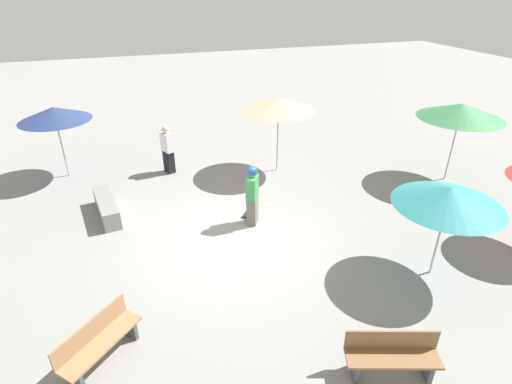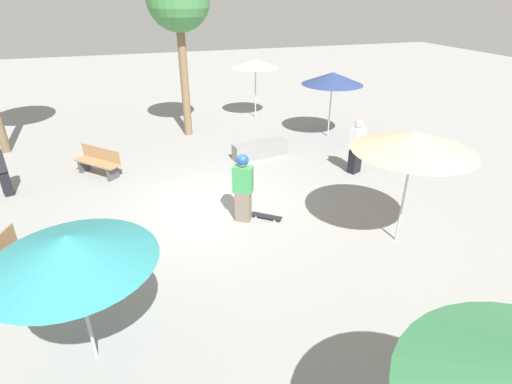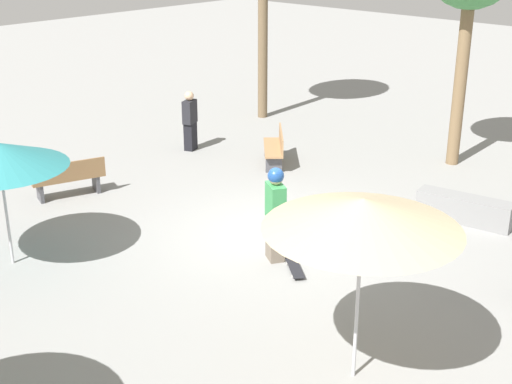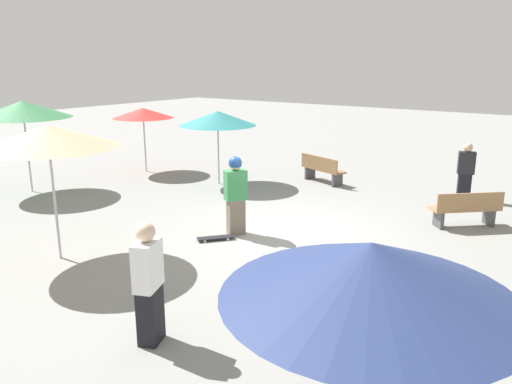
{
  "view_description": "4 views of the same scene",
  "coord_description": "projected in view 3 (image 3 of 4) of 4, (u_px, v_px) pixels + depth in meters",
  "views": [
    {
      "loc": [
        2.07,
        8.5,
        6.12
      ],
      "look_at": [
        -0.79,
        -0.14,
        1.23
      ],
      "focal_mm": 28.0,
      "sensor_mm": 36.0,
      "label": 1
    },
    {
      "loc": [
        -9.13,
        1.71,
        5.15
      ],
      "look_at": [
        -1.39,
        -0.74,
        1.02
      ],
      "focal_mm": 28.0,
      "sensor_mm": 36.0,
      "label": 2
    },
    {
      "loc": [
        -9.61,
        -8.22,
        5.84
      ],
      "look_at": [
        -0.75,
        -0.05,
        1.14
      ],
      "focal_mm": 50.0,
      "sensor_mm": 36.0,
      "label": 3
    },
    {
      "loc": [
        5.67,
        -8.82,
        3.75
      ],
      "look_at": [
        -0.4,
        -0.44,
        1.0
      ],
      "focal_mm": 35.0,
      "sensor_mm": 36.0,
      "label": 4
    }
  ],
  "objects": [
    {
      "name": "shade_umbrella_tan",
      "position": [
        363.0,
        214.0,
        8.81
      ],
      "size": [
        2.53,
        2.53,
        2.59
      ],
      "color": "#B7B7BC",
      "rests_on": "ground_plane"
    },
    {
      "name": "bench_near",
      "position": [
        275.0,
        148.0,
        17.74
      ],
      "size": [
        1.47,
        1.42,
        0.85
      ],
      "rotation": [
        0.0,
        0.0,
        0.76
      ],
      "color": "#47474C",
      "rests_on": "ground_plane"
    },
    {
      "name": "skateboard",
      "position": [
        295.0,
        268.0,
        12.5
      ],
      "size": [
        0.66,
        0.75,
        0.07
      ],
      "rotation": [
        0.0,
        0.0,
        4.04
      ],
      "color": "black",
      "rests_on": "ground_plane"
    },
    {
      "name": "skater_main",
      "position": [
        275.0,
        211.0,
        12.61
      ],
      "size": [
        0.46,
        0.53,
        1.75
      ],
      "rotation": [
        0.0,
        0.0,
        4.16
      ],
      "color": "#726656",
      "rests_on": "ground_plane"
    },
    {
      "name": "concrete_ledge",
      "position": [
        464.0,
        209.0,
        14.43
      ],
      "size": [
        0.76,
        1.97,
        0.55
      ],
      "rotation": [
        0.0,
        0.0,
        1.73
      ],
      "color": "gray",
      "rests_on": "ground_plane"
    },
    {
      "name": "bench_far",
      "position": [
        68.0,
        179.0,
        15.66
      ],
      "size": [
        1.66,
        0.93,
        0.85
      ],
      "rotation": [
        0.0,
        0.0,
        5.96
      ],
      "color": "#47474C",
      "rests_on": "ground_plane"
    },
    {
      "name": "ground_plane",
      "position": [
        280.0,
        235.0,
        13.9
      ],
      "size": [
        60.0,
        60.0,
        0.0
      ],
      "primitive_type": "plane",
      "color": "gray"
    },
    {
      "name": "bystander_watching",
      "position": [
        190.0,
        121.0,
        18.7
      ],
      "size": [
        0.49,
        0.38,
        1.58
      ],
      "rotation": [
        0.0,
        0.0,
        0.37
      ],
      "color": "black",
      "rests_on": "ground_plane"
    }
  ]
}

